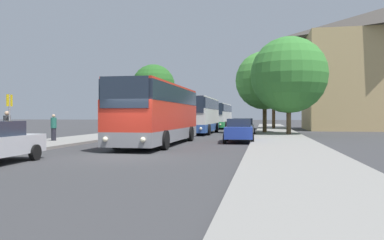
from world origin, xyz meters
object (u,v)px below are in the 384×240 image
object	(u,v)px
bus_middle	(200,115)
tree_right_mid	(265,80)
pedestrian_waiting_near	(54,127)
tree_right_near	(274,87)
bus_stop_sign	(10,114)
tree_left_near	(153,86)
bus_front	(159,113)
parked_car_right_far	(243,126)
bus_rear	(219,115)
parked_car_right_near	(239,130)
pedestrian_waiting_far	(7,128)
tree_right_far	(289,75)

from	to	relation	value
bus_middle	tree_right_mid	world-z (taller)	tree_right_mid
pedestrian_waiting_near	tree_right_near	world-z (taller)	tree_right_near
bus_stop_sign	tree_left_near	bearing A→B (deg)	91.35
bus_front	tree_left_near	distance (m)	23.84
tree_right_mid	pedestrian_waiting_near	bearing A→B (deg)	-130.81
tree_left_near	parked_car_right_far	bearing A→B (deg)	-40.34
bus_middle	tree_right_near	size ratio (longest dim) A/B	1.42
bus_rear	parked_car_right_near	xyz separation A→B (m)	(4.48, -26.54, -0.99)
bus_middle	pedestrian_waiting_far	size ratio (longest dim) A/B	5.69
parked_car_right_far	tree_right_mid	size ratio (longest dim) A/B	0.59
bus_rear	tree_right_near	distance (m)	8.77
parked_car_right_near	tree_left_near	size ratio (longest dim) A/B	0.60
tree_right_far	tree_left_near	bearing A→B (deg)	145.19
parked_car_right_far	tree_right_mid	xyz separation A→B (m)	(1.95, 2.73, 4.40)
bus_rear	pedestrian_waiting_far	size ratio (longest dim) A/B	5.90
pedestrian_waiting_near	tree_right_far	bearing A→B (deg)	-122.74
parked_car_right_near	bus_stop_sign	xyz separation A→B (m)	(-11.03, -7.96, 1.02)
pedestrian_waiting_far	tree_right_near	distance (m)	34.17
tree_right_mid	tree_right_far	distance (m)	4.26
bus_middle	bus_stop_sign	distance (m)	20.28
bus_rear	pedestrian_waiting_near	world-z (taller)	bus_rear
bus_stop_sign	tree_left_near	xyz separation A→B (m)	(-0.64, 27.36, 3.57)
pedestrian_waiting_far	bus_stop_sign	bearing A→B (deg)	141.32
bus_stop_sign	tree_left_near	size ratio (longest dim) A/B	0.34
bus_front	bus_rear	xyz separation A→B (m)	(0.13, 29.64, -0.09)
bus_rear	pedestrian_waiting_far	bearing A→B (deg)	-101.26
parked_car_right_far	tree_right_far	size ratio (longest dim) A/B	0.55
bus_stop_sign	bus_front	bearing A→B (deg)	37.14
bus_middle	bus_stop_sign	size ratio (longest dim) A/B	3.85
parked_car_right_near	tree_right_far	size ratio (longest dim) A/B	0.56
bus_middle	bus_stop_sign	xyz separation A→B (m)	(-6.57, -19.19, -0.01)
pedestrian_waiting_near	tree_left_near	size ratio (longest dim) A/B	0.21
parked_car_right_far	tree_right_near	size ratio (longest dim) A/B	0.63
parked_car_right_far	pedestrian_waiting_near	distance (m)	17.02
bus_front	tree_right_near	distance (m)	27.67
parked_car_right_near	tree_right_near	bearing A→B (deg)	-99.37
bus_front	bus_stop_sign	world-z (taller)	bus_front
bus_stop_sign	parked_car_right_far	bearing A→B (deg)	58.59
parked_car_right_near	pedestrian_waiting_far	xyz separation A→B (m)	(-11.65, -7.33, 0.28)
bus_middle	parked_car_right_near	xyz separation A→B (m)	(4.46, -11.22, -1.04)
bus_front	tree_right_mid	bearing A→B (deg)	67.95
bus_rear	tree_left_near	xyz separation A→B (m)	(-7.19, -7.14, 3.60)
pedestrian_waiting_far	tree_left_near	world-z (taller)	tree_left_near
bus_front	parked_car_right_near	distance (m)	5.66
bus_front	pedestrian_waiting_far	world-z (taller)	bus_front
tree_right_mid	bus_middle	bearing A→B (deg)	-169.02
parked_car_right_far	tree_right_near	bearing A→B (deg)	-104.90
bus_middle	bus_stop_sign	world-z (taller)	bus_middle
pedestrian_waiting_far	tree_right_mid	distance (m)	24.19
bus_front	pedestrian_waiting_near	xyz separation A→B (m)	(-6.99, 0.12, -0.89)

